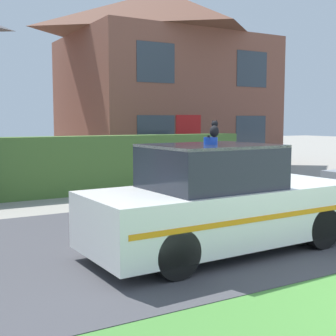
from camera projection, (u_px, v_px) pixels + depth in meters
road_strip at (210, 230)px, 8.21m from camera, size 28.00×5.45×0.01m
garden_hedge at (82, 165)px, 12.09m from camera, size 9.63×0.54×1.52m
police_car at (221, 203)px, 6.81m from camera, size 4.22×1.73×1.68m
cat at (214, 130)px, 6.57m from camera, size 0.27×0.23×0.24m
house_right at (164, 79)px, 18.80m from camera, size 7.68×6.34×7.02m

